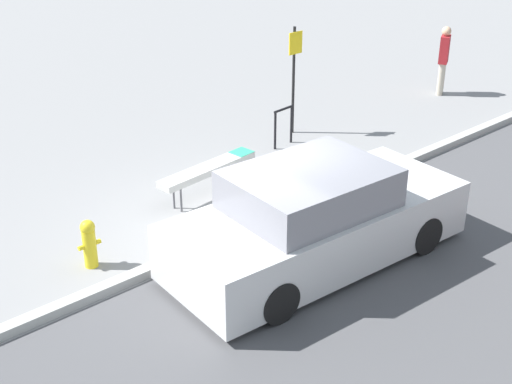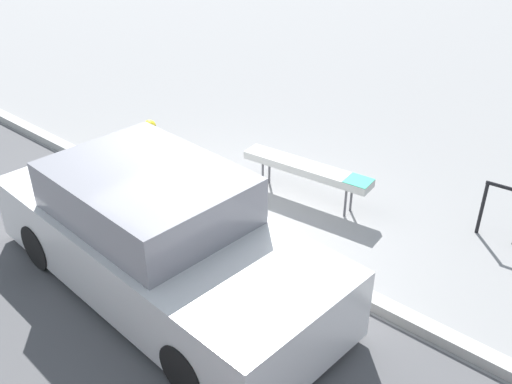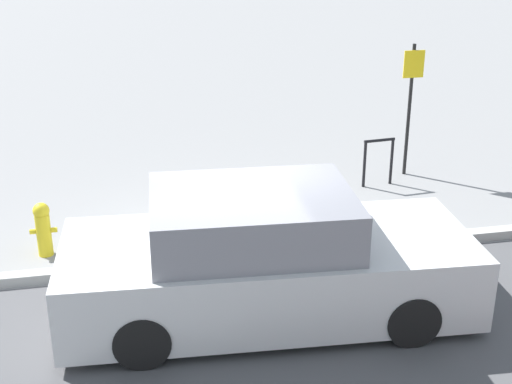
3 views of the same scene
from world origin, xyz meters
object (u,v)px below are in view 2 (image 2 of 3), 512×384
(bench, at_px, (307,169))
(bike_rack, at_px, (503,207))
(parked_car_near, at_px, (159,238))
(fire_hydrant, at_px, (151,140))

(bench, xyz_separation_m, bike_rack, (2.61, 0.84, -0.02))
(bike_rack, distance_m, parked_car_near, 4.54)
(bench, distance_m, fire_hydrant, 2.83)
(fire_hydrant, bearing_deg, parked_car_near, -38.40)
(fire_hydrant, height_order, parked_car_near, parked_car_near)
(bike_rack, bearing_deg, parked_car_near, -127.31)
(bike_rack, xyz_separation_m, fire_hydrant, (-5.35, -1.54, -0.09))
(bench, relative_size, fire_hydrant, 2.73)
(bench, bearing_deg, fire_hydrant, -171.53)
(bike_rack, height_order, parked_car_near, parked_car_near)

